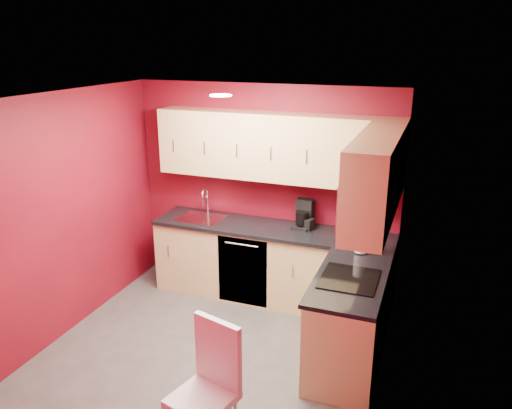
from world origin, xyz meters
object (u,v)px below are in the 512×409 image
Objects in this scene: sink at (202,215)px; napkin_holder at (308,224)px; paper_towel at (361,240)px; coffee_maker at (303,214)px; dining_chair at (202,393)px; microwave at (368,202)px.

sink reaches higher than napkin_holder.
paper_towel is at bearing -10.53° from sink.
coffee_maker is 2.57m from dining_chair.
napkin_holder reaches higher than dining_chair.
paper_towel is at bearing -25.36° from coffee_maker.
sink reaches higher than dining_chair.
microwave is 2.03m from dining_chair.
microwave is at bearing -45.05° from coffee_maker.
napkin_holder is (1.30, 0.07, 0.03)m from sink.
microwave is 1.50m from napkin_holder.
paper_towel is (0.67, -0.44, 0.08)m from napkin_holder.
coffee_maker is (-0.86, 1.11, -0.59)m from microwave.
microwave is at bearing -53.76° from napkin_holder.
microwave is 1.46× the size of sink.
microwave is 5.98× the size of napkin_holder.
napkin_holder is at bearing 126.24° from microwave.
paper_towel is 2.25m from dining_chair.
microwave is 2.71× the size of paper_towel.
paper_towel is 0.27× the size of dining_chair.
sink is 4.09× the size of napkin_holder.
coffee_maker reaches higher than dining_chair.
sink is (-2.09, 1.00, -0.72)m from microwave.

